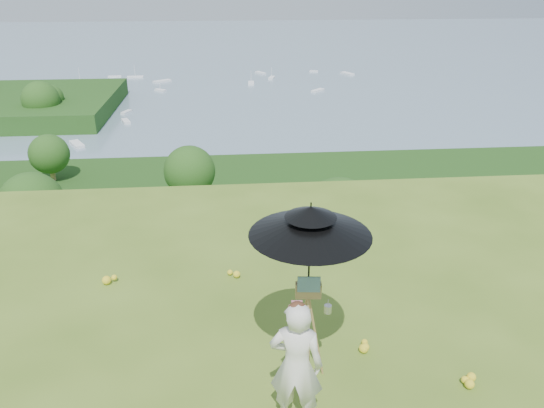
{
  "coord_description": "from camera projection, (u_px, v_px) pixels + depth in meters",
  "views": [
    {
      "loc": [
        -1.71,
        -4.25,
        4.47
      ],
      "look_at": [
        -1.08,
        3.0,
        1.25
      ],
      "focal_mm": 35.0,
      "sensor_mm": 36.0,
      "label": 1
    }
  ],
  "objects": [
    {
      "name": "field_easel",
      "position": [
        307.0,
        331.0,
        5.97
      ],
      "size": [
        0.62,
        0.62,
        1.49
      ],
      "primitive_type": null,
      "rotation": [
        0.0,
        0.0,
        -0.1
      ],
      "color": "#AD7B48",
      "rests_on": "ground"
    },
    {
      "name": "painter_cap",
      "position": [
        298.0,
        306.0,
        5.13
      ],
      "size": [
        0.2,
        0.23,
        0.1
      ],
      "primitive_type": null,
      "rotation": [
        0.0,
        0.0,
        -0.07
      ],
      "color": "#CC707C",
      "rests_on": "painter"
    },
    {
      "name": "sun_umbrella",
      "position": [
        310.0,
        250.0,
        5.58
      ],
      "size": [
        1.53,
        1.53,
        1.09
      ],
      "primitive_type": null,
      "rotation": [
        0.0,
        0.0,
        -0.21
      ],
      "color": "black",
      "rests_on": "field_easel"
    },
    {
      "name": "moored_boats",
      "position": [
        192.0,
        103.0,
        165.12
      ],
      "size": [
        140.0,
        140.0,
        0.7
      ],
      "primitive_type": null,
      "color": "white",
      "rests_on": "bay_water"
    },
    {
      "name": "wildflowers",
      "position": [
        387.0,
        394.0,
        6.02
      ],
      "size": [
        10.0,
        10.5,
        0.12
      ],
      "primitive_type": null,
      "color": "yellow",
      "rests_on": "ground"
    },
    {
      "name": "harbor_town",
      "position": [
        240.0,
        198.0,
        86.08
      ],
      "size": [
        110.0,
        22.0,
        5.0
      ],
      "primitive_type": null,
      "color": "silver",
      "rests_on": "shoreline_tier"
    },
    {
      "name": "forest_slope",
      "position": [
        254.0,
        362.0,
        49.44
      ],
      "size": [
        140.0,
        56.0,
        22.0
      ],
      "primitive_type": "cube",
      "color": "#1C3A10",
      "rests_on": "bay_water"
    },
    {
      "name": "slope_trees",
      "position": [
        252.0,
        227.0,
        43.77
      ],
      "size": [
        110.0,
        50.0,
        6.0
      ],
      "primitive_type": null,
      "color": "#275218",
      "rests_on": "forest_slope"
    },
    {
      "name": "bay_water",
      "position": [
        229.0,
        63.0,
        238.22
      ],
      "size": [
        700.0,
        700.0,
        0.0
      ],
      "primitive_type": "plane",
      "color": "#7390A5",
      "rests_on": "ground"
    },
    {
      "name": "shoreline_tier",
      "position": [
        241.0,
        234.0,
        88.71
      ],
      "size": [
        170.0,
        28.0,
        8.0
      ],
      "primitive_type": "cube",
      "color": "gray",
      "rests_on": "bay_water"
    },
    {
      "name": "painter",
      "position": [
        296.0,
        365.0,
        5.42
      ],
      "size": [
        0.63,
        0.49,
        1.53
      ],
      "primitive_type": "imported",
      "rotation": [
        0.0,
        0.0,
        2.9
      ],
      "color": "white",
      "rests_on": "ground"
    }
  ]
}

